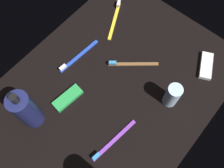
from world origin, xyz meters
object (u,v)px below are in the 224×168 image
at_px(lotion_bottle, 26,110).
at_px(snack_bar_white, 206,66).
at_px(toothbrush_yellow, 115,18).
at_px(toothbrush_blue, 77,57).
at_px(toothbrush_brown, 131,64).
at_px(snack_bar_green, 68,98).
at_px(deodorant_stick, 172,95).
at_px(toothbrush_purple, 112,142).

height_order(lotion_bottle, snack_bar_white, lotion_bottle).
relative_size(toothbrush_yellow, toothbrush_blue, 0.92).
relative_size(toothbrush_brown, snack_bar_green, 1.39).
xyz_separation_m(toothbrush_yellow, snack_bar_green, (-0.36, -0.09, 0.00)).
relative_size(snack_bar_white, snack_bar_green, 1.00).
relative_size(deodorant_stick, toothbrush_blue, 0.56).
height_order(toothbrush_blue, snack_bar_white, toothbrush_blue).
bearing_deg(snack_bar_white, toothbrush_purple, 142.88).
height_order(lotion_bottle, deodorant_stick, lotion_bottle).
distance_m(toothbrush_brown, toothbrush_yellow, 0.21).
distance_m(toothbrush_yellow, snack_bar_white, 0.38).
bearing_deg(deodorant_stick, toothbrush_yellow, 68.26).
relative_size(lotion_bottle, snack_bar_green, 1.93).
bearing_deg(toothbrush_brown, toothbrush_purple, -153.27).
xyz_separation_m(toothbrush_blue, snack_bar_white, (0.27, -0.37, 0.00)).
relative_size(toothbrush_brown, snack_bar_white, 1.39).
bearing_deg(snack_bar_green, lotion_bottle, 169.97).
height_order(snack_bar_white, snack_bar_green, same).
distance_m(toothbrush_purple, toothbrush_blue, 0.33).
xyz_separation_m(toothbrush_purple, toothbrush_yellow, (0.37, 0.30, 0.00)).
distance_m(lotion_bottle, toothbrush_purple, 0.28).
bearing_deg(toothbrush_yellow, deodorant_stick, -111.74).
xyz_separation_m(lotion_bottle, deodorant_stick, (0.33, -0.30, -0.04)).
bearing_deg(toothbrush_brown, toothbrush_blue, 122.49).
bearing_deg(toothbrush_blue, toothbrush_yellow, 2.00).
xyz_separation_m(toothbrush_brown, toothbrush_blue, (-0.10, 0.16, 0.00)).
distance_m(toothbrush_brown, snack_bar_white, 0.27).
xyz_separation_m(snack_bar_white, snack_bar_green, (-0.40, 0.29, 0.00)).
xyz_separation_m(toothbrush_brown, snack_bar_green, (-0.24, 0.08, 0.00)).
height_order(toothbrush_brown, snack_bar_white, toothbrush_brown).
bearing_deg(snack_bar_green, toothbrush_purple, -88.05).
xyz_separation_m(toothbrush_yellow, snack_bar_white, (0.05, -0.38, 0.00)).
distance_m(toothbrush_brown, toothbrush_purple, 0.28).
height_order(deodorant_stick, toothbrush_purple, deodorant_stick).
height_order(toothbrush_purple, snack_bar_green, toothbrush_purple).
bearing_deg(toothbrush_brown, toothbrush_yellow, 55.35).
relative_size(toothbrush_blue, snack_bar_green, 1.73).
bearing_deg(toothbrush_brown, snack_bar_white, -51.37).
relative_size(toothbrush_brown, toothbrush_yellow, 0.87).
relative_size(lotion_bottle, toothbrush_purple, 1.11).
bearing_deg(snack_bar_green, toothbrush_brown, -12.07).
distance_m(lotion_bottle, toothbrush_blue, 0.27).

